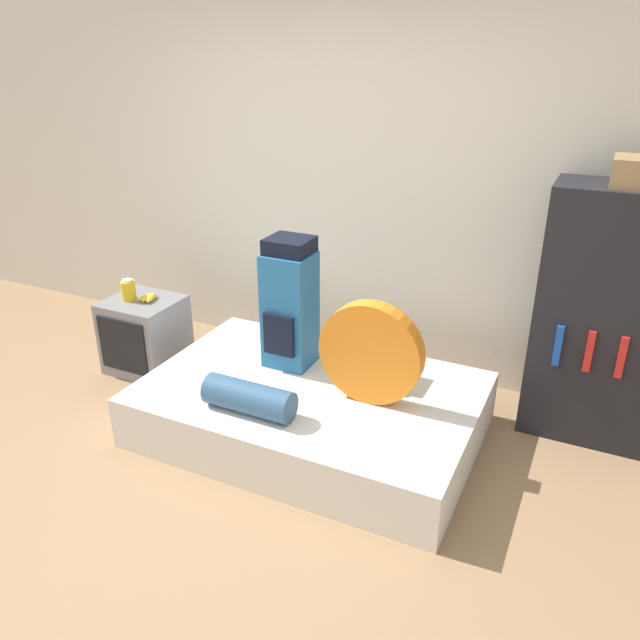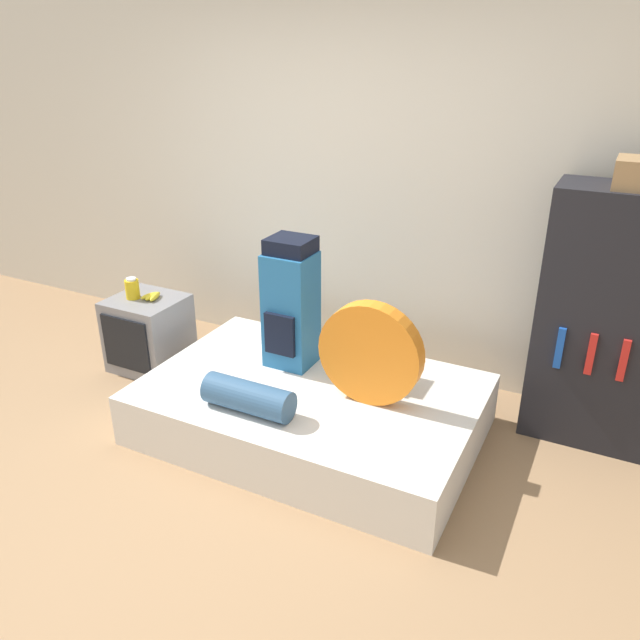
% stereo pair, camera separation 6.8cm
% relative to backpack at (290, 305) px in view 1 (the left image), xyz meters
% --- Properties ---
extents(ground_plane, '(16.00, 16.00, 0.00)m').
position_rel_backpack_xyz_m(ground_plane, '(0.03, -1.09, -0.73)').
color(ground_plane, '#997551').
extents(wall_back, '(8.00, 0.05, 2.60)m').
position_rel_backpack_xyz_m(wall_back, '(0.03, 0.87, 0.57)').
color(wall_back, silver).
rests_on(wall_back, ground_plane).
extents(bed, '(1.99, 1.32, 0.33)m').
position_rel_backpack_xyz_m(bed, '(0.25, -0.21, -0.57)').
color(bed, silver).
rests_on(bed, ground_plane).
extents(backpack, '(0.29, 0.30, 0.83)m').
position_rel_backpack_xyz_m(backpack, '(0.00, 0.00, 0.00)').
color(backpack, '#23669E').
rests_on(backpack, bed).
extents(tent_bag, '(0.61, 0.11, 0.61)m').
position_rel_backpack_xyz_m(tent_bag, '(0.63, -0.20, -0.10)').
color(tent_bag, orange).
rests_on(tent_bag, bed).
extents(sleeping_roll, '(0.53, 0.18, 0.18)m').
position_rel_backpack_xyz_m(sleeping_roll, '(0.07, -0.62, -0.32)').
color(sleeping_roll, '#33567A').
rests_on(sleeping_roll, bed).
extents(television, '(0.50, 0.48, 0.54)m').
position_rel_backpack_xyz_m(television, '(-1.21, 0.01, -0.46)').
color(television, gray).
rests_on(television, ground_plane).
extents(canister, '(0.10, 0.10, 0.15)m').
position_rel_backpack_xyz_m(canister, '(-1.29, -0.02, -0.12)').
color(canister, gold).
rests_on(canister, television).
extents(banana_bunch, '(0.13, 0.16, 0.04)m').
position_rel_backpack_xyz_m(banana_bunch, '(-1.16, 0.04, -0.17)').
color(banana_bunch, yellow).
rests_on(banana_bunch, television).
extents(bookshelf, '(0.83, 0.44, 1.53)m').
position_rel_backpack_xyz_m(bookshelf, '(1.82, 0.55, 0.03)').
color(bookshelf, black).
rests_on(bookshelf, ground_plane).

